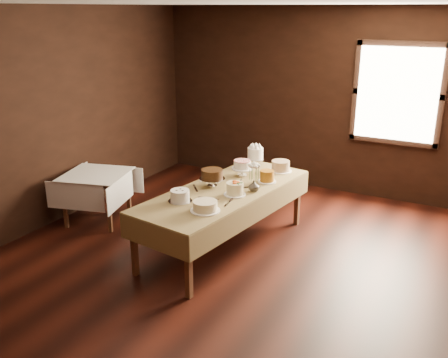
{
  "coord_description": "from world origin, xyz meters",
  "views": [
    {
      "loc": [
        2.48,
        -4.38,
        2.75
      ],
      "look_at": [
        0.0,
        0.2,
        0.95
      ],
      "focal_mm": 39.75,
      "sensor_mm": 36.0,
      "label": 1
    }
  ],
  "objects_px": {
    "cake_chocolate": "(212,179)",
    "cake_server_d": "(255,187)",
    "cake_server_b": "(227,204)",
    "side_table": "(96,179)",
    "cake_cream": "(205,206)",
    "cake_server_a": "(213,199)",
    "flower_vase": "(254,186)",
    "cake_swirl": "(180,196)",
    "cake_server_e": "(196,190)",
    "cake_server_c": "(240,181)",
    "cake_speckled": "(281,166)",
    "cake_lattice": "(242,169)",
    "cake_flowers": "(235,189)",
    "cake_caramel": "(267,177)",
    "cake_meringue": "(255,157)",
    "display_table": "(224,194)"
  },
  "relations": [
    {
      "from": "cake_chocolate",
      "to": "cake_swirl",
      "type": "distance_m",
      "value": 0.59
    },
    {
      "from": "cake_chocolate",
      "to": "cake_server_d",
      "type": "distance_m",
      "value": 0.52
    },
    {
      "from": "cake_chocolate",
      "to": "cake_flowers",
      "type": "height_order",
      "value": "cake_chocolate"
    },
    {
      "from": "cake_meringue",
      "to": "cake_server_c",
      "type": "distance_m",
      "value": 0.68
    },
    {
      "from": "display_table",
      "to": "cake_meringue",
      "type": "xyz_separation_m",
      "value": [
        -0.07,
        1.0,
        0.17
      ]
    },
    {
      "from": "cake_meringue",
      "to": "cake_flowers",
      "type": "height_order",
      "value": "cake_meringue"
    },
    {
      "from": "display_table",
      "to": "cake_server_c",
      "type": "relative_size",
      "value": 10.45
    },
    {
      "from": "cake_server_a",
      "to": "cake_server_b",
      "type": "xyz_separation_m",
      "value": [
        0.22,
        -0.06,
        0.0
      ]
    },
    {
      "from": "cake_server_d",
      "to": "cake_server_e",
      "type": "distance_m",
      "value": 0.7
    },
    {
      "from": "cake_server_c",
      "to": "cake_cream",
      "type": "bearing_deg",
      "value": 175.9
    },
    {
      "from": "cake_cream",
      "to": "cake_server_a",
      "type": "bearing_deg",
      "value": 106.96
    },
    {
      "from": "cake_lattice",
      "to": "cake_flowers",
      "type": "relative_size",
      "value": 1.19
    },
    {
      "from": "cake_speckled",
      "to": "cake_lattice",
      "type": "distance_m",
      "value": 0.54
    },
    {
      "from": "cake_speckled",
      "to": "flower_vase",
      "type": "height_order",
      "value": "cake_speckled"
    },
    {
      "from": "cake_server_b",
      "to": "side_table",
      "type": "bearing_deg",
      "value": -104.83
    },
    {
      "from": "cake_server_c",
      "to": "cake_server_d",
      "type": "height_order",
      "value": "same"
    },
    {
      "from": "cake_flowers",
      "to": "cake_caramel",
      "type": "bearing_deg",
      "value": 76.69
    },
    {
      "from": "cake_server_e",
      "to": "cake_caramel",
      "type": "bearing_deg",
      "value": 95.3
    },
    {
      "from": "cake_server_d",
      "to": "cake_meringue",
      "type": "bearing_deg",
      "value": 68.82
    },
    {
      "from": "cake_caramel",
      "to": "cake_server_e",
      "type": "bearing_deg",
      "value": -133.05
    },
    {
      "from": "cake_cream",
      "to": "cake_server_e",
      "type": "height_order",
      "value": "cake_cream"
    },
    {
      "from": "side_table",
      "to": "cake_server_b",
      "type": "xyz_separation_m",
      "value": [
        2.13,
        -0.28,
        0.15
      ]
    },
    {
      "from": "cake_cream",
      "to": "cake_server_e",
      "type": "xyz_separation_m",
      "value": [
        -0.42,
        0.5,
        -0.05
      ]
    },
    {
      "from": "cake_lattice",
      "to": "cake_server_d",
      "type": "distance_m",
      "value": 0.45
    },
    {
      "from": "cake_meringue",
      "to": "cake_swirl",
      "type": "xyz_separation_m",
      "value": [
        -0.17,
        -1.57,
        -0.06
      ]
    },
    {
      "from": "cake_lattice",
      "to": "cake_caramel",
      "type": "bearing_deg",
      "value": -10.68
    },
    {
      "from": "cake_flowers",
      "to": "cake_server_c",
      "type": "relative_size",
      "value": 1.05
    },
    {
      "from": "cake_speckled",
      "to": "cake_server_a",
      "type": "distance_m",
      "value": 1.32
    },
    {
      "from": "side_table",
      "to": "cake_meringue",
      "type": "height_order",
      "value": "cake_meringue"
    },
    {
      "from": "cake_flowers",
      "to": "cake_server_b",
      "type": "bearing_deg",
      "value": -78.9
    },
    {
      "from": "cake_lattice",
      "to": "cake_flowers",
      "type": "xyz_separation_m",
      "value": [
        0.23,
        -0.66,
        -0.02
      ]
    },
    {
      "from": "cake_swirl",
      "to": "cake_server_a",
      "type": "relative_size",
      "value": 1.22
    },
    {
      "from": "cake_swirl",
      "to": "cake_server_e",
      "type": "distance_m",
      "value": 0.41
    },
    {
      "from": "cake_meringue",
      "to": "cake_server_c",
      "type": "xyz_separation_m",
      "value": [
        0.1,
        -0.67,
        -0.12
      ]
    },
    {
      "from": "cake_swirl",
      "to": "flower_vase",
      "type": "relative_size",
      "value": 2.2
    },
    {
      "from": "cake_server_b",
      "to": "cake_server_c",
      "type": "distance_m",
      "value": 0.76
    },
    {
      "from": "side_table",
      "to": "cake_caramel",
      "type": "bearing_deg",
      "value": 15.03
    },
    {
      "from": "cake_server_b",
      "to": "flower_vase",
      "type": "height_order",
      "value": "flower_vase"
    },
    {
      "from": "cake_meringue",
      "to": "cake_flowers",
      "type": "xyz_separation_m",
      "value": [
        0.26,
        -1.1,
        -0.05
      ]
    },
    {
      "from": "cake_lattice",
      "to": "cake_chocolate",
      "type": "relative_size",
      "value": 0.97
    },
    {
      "from": "cake_meringue",
      "to": "cake_swirl",
      "type": "distance_m",
      "value": 1.58
    },
    {
      "from": "display_table",
      "to": "cake_server_d",
      "type": "xyz_separation_m",
      "value": [
        0.27,
        0.25,
        0.06
      ]
    },
    {
      "from": "side_table",
      "to": "flower_vase",
      "type": "height_order",
      "value": "flower_vase"
    },
    {
      "from": "side_table",
      "to": "cake_meringue",
      "type": "distance_m",
      "value": 2.14
    },
    {
      "from": "cake_server_b",
      "to": "cake_server_c",
      "type": "xyz_separation_m",
      "value": [
        -0.22,
        0.73,
        0.0
      ]
    },
    {
      "from": "cake_lattice",
      "to": "cake_cream",
      "type": "relative_size",
      "value": 0.95
    },
    {
      "from": "flower_vase",
      "to": "cake_caramel",
      "type": "bearing_deg",
      "value": 90.08
    },
    {
      "from": "cake_meringue",
      "to": "cake_swirl",
      "type": "relative_size",
      "value": 0.96
    },
    {
      "from": "cake_chocolate",
      "to": "cake_server_e",
      "type": "height_order",
      "value": "cake_chocolate"
    },
    {
      "from": "cake_server_e",
      "to": "flower_vase",
      "type": "bearing_deg",
      "value": 72.57
    }
  ]
}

